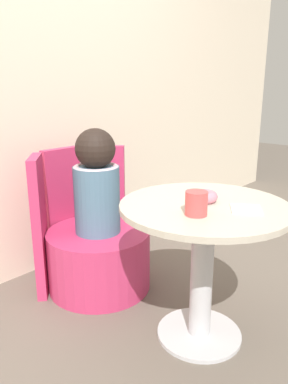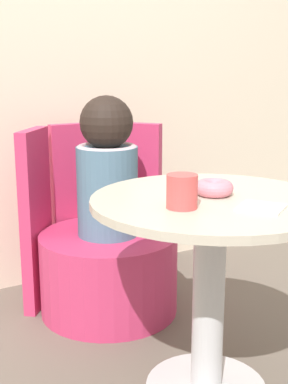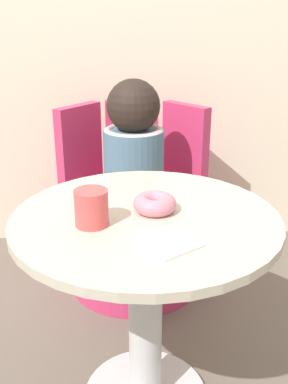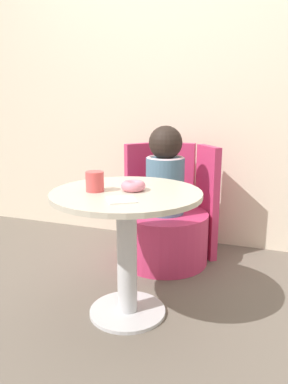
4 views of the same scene
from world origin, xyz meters
name	(u,v)px [view 4 (image 4 of 4)]	position (x,y,z in m)	size (l,w,h in m)	color
ground_plane	(113,306)	(0.00, 0.00, 0.00)	(12.00, 12.00, 0.00)	#665B51
back_wall	(174,81)	(0.00, 1.13, 1.20)	(6.00, 0.06, 2.40)	beige
round_table	(127,226)	(0.10, -0.03, 0.47)	(0.73, 0.73, 0.64)	silver
tub_chair	(164,237)	(0.09, 0.65, 0.17)	(0.58, 0.58, 0.34)	#C63360
booth_backrest	(174,198)	(0.09, 0.89, 0.39)	(0.68, 0.25, 0.77)	#C63360
child_figure	(165,172)	(0.09, 0.65, 0.61)	(0.25, 0.25, 0.57)	slate
donut	(133,186)	(0.12, -0.01, 0.67)	(0.12, 0.12, 0.05)	pink
cup	(95,181)	(-0.04, -0.08, 0.69)	(0.09, 0.09, 0.09)	#DB4C4C
paper_napkin	(122,200)	(0.14, -0.19, 0.65)	(0.17, 0.17, 0.01)	silver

